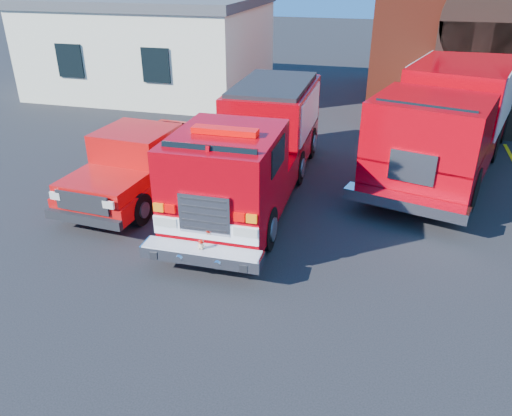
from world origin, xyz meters
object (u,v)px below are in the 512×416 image
(pickup_truck, at_px, (144,161))
(secondary_truck, at_px, (452,113))
(side_building, at_px, (154,44))
(fire_engine, at_px, (256,145))

(pickup_truck, height_order, secondary_truck, secondary_truck)
(side_building, relative_size, pickup_truck, 1.76)
(pickup_truck, distance_m, secondary_truck, 9.34)
(side_building, distance_m, secondary_truck, 15.03)
(fire_engine, xyz_separation_m, pickup_truck, (-3.01, -0.68, -0.49))
(secondary_truck, bearing_deg, side_building, 152.07)
(side_building, relative_size, secondary_truck, 1.05)
(fire_engine, relative_size, secondary_truck, 0.89)
(side_building, distance_m, pickup_truck, 12.51)
(fire_engine, relative_size, pickup_truck, 1.49)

